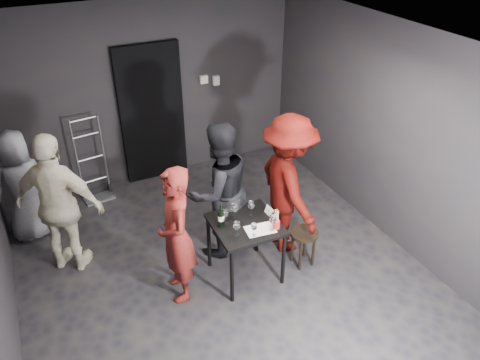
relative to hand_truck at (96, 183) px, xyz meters
name	(u,v)px	position (x,y,z in m)	size (l,w,h in m)	color
floor	(220,268)	(1.00, -2.23, -0.23)	(4.50, 5.00, 0.02)	black
ceiling	(213,44)	(1.00, -2.23, 2.47)	(4.50, 5.00, 0.02)	silver
wall_back	(149,94)	(1.00, 0.27, 1.12)	(4.50, 0.04, 2.70)	black
wall_front	(372,351)	(1.00, -4.73, 1.12)	(4.50, 0.04, 2.70)	black
wall_right	(384,132)	(3.25, -2.23, 1.12)	(0.04, 5.00, 2.70)	black
doorway	(152,114)	(1.00, 0.21, 0.82)	(0.95, 0.10, 2.10)	black
wallbox_upper	(204,79)	(1.85, 0.22, 1.22)	(0.12, 0.06, 0.12)	#B7B7B2
wallbox_lower	(216,81)	(2.05, 0.22, 1.17)	(0.10, 0.06, 0.14)	#B7B7B2
hand_truck	(96,183)	(0.00, 0.00, 0.00)	(0.42, 0.35, 1.25)	#B2B2B7
tasting_table	(245,230)	(1.23, -2.44, 0.43)	(0.72, 0.72, 0.75)	black
stool	(304,239)	(1.94, -2.57, 0.15)	(0.33, 0.33, 0.47)	black
server_red	(176,232)	(0.45, -2.38, 0.63)	(0.63, 0.41, 1.72)	maroon
woman_black	(219,182)	(1.16, -1.88, 0.77)	(0.97, 0.53, 2.00)	black
man_maroon	(289,173)	(1.94, -2.16, 0.84)	(1.38, 0.64, 2.13)	#440805
bystander_cream	(57,194)	(-0.57, -1.39, 0.80)	(1.21, 0.58, 2.06)	#F4EBCA
bystander_grey	(24,187)	(-0.92, -0.54, 0.51)	(0.72, 0.39, 1.48)	slate
tasting_mat	(260,229)	(1.32, -2.61, 0.53)	(0.32, 0.21, 0.00)	white
wine_glass_a	(237,228)	(1.05, -2.60, 0.62)	(0.08, 0.08, 0.20)	white
wine_glass_b	(225,216)	(1.03, -2.34, 0.62)	(0.07, 0.07, 0.19)	white
wine_glass_c	(235,211)	(1.16, -2.32, 0.63)	(0.08, 0.08, 0.22)	white
wine_glass_d	(254,229)	(1.21, -2.68, 0.61)	(0.07, 0.07, 0.18)	white
wine_glass_e	(273,222)	(1.44, -2.67, 0.63)	(0.08, 0.08, 0.21)	white
wine_glass_f	(251,208)	(1.36, -2.33, 0.63)	(0.08, 0.08, 0.20)	white
wine_bottle	(221,218)	(0.97, -2.37, 0.63)	(0.07, 0.07, 0.29)	black
breadstick_cup	(277,219)	(1.49, -2.66, 0.64)	(0.08, 0.08, 0.25)	red
reserved_card	(269,211)	(1.54, -2.40, 0.57)	(0.08, 0.12, 0.10)	white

